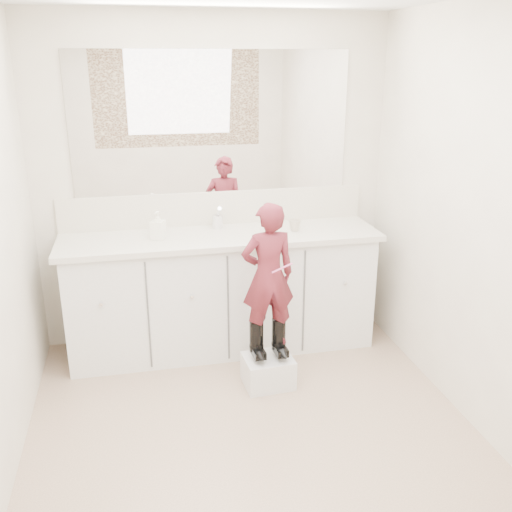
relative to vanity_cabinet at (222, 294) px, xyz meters
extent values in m
plane|color=#886E59|center=(0.00, -1.23, -0.42)|extent=(3.00, 3.00, 0.00)
plane|color=beige|center=(0.00, 0.27, 0.77)|extent=(2.60, 0.00, 2.60)
plane|color=beige|center=(0.00, -2.73, 0.77)|extent=(2.60, 0.00, 2.60)
plane|color=beige|center=(1.30, -1.23, 0.78)|extent=(0.00, 3.00, 3.00)
cube|color=silver|center=(0.00, 0.00, 0.00)|extent=(2.20, 0.55, 0.85)
cube|color=beige|center=(0.00, -0.01, 0.45)|extent=(2.28, 0.58, 0.04)
cube|color=beige|center=(0.00, 0.26, 0.59)|extent=(2.28, 0.03, 0.25)
cube|color=white|center=(0.00, 0.26, 1.22)|extent=(2.00, 0.02, 1.00)
cube|color=#472819|center=(0.00, -2.71, 1.22)|extent=(2.00, 0.01, 1.20)
cylinder|color=silver|center=(0.00, 0.15, 0.52)|extent=(0.08, 0.08, 0.10)
imported|color=#BFB199|center=(0.54, -0.04, 0.51)|extent=(0.09, 0.09, 0.08)
imported|color=white|center=(-0.44, -0.02, 0.56)|extent=(0.12, 0.12, 0.19)
cube|color=silver|center=(0.21, -0.62, -0.32)|extent=(0.33, 0.29, 0.20)
imported|color=#982E3C|center=(0.21, -0.60, 0.35)|extent=(0.36, 0.25, 0.95)
cylinder|color=pink|center=(0.28, -0.68, 0.43)|extent=(0.14, 0.02, 0.06)
camera|label=1|loc=(-0.59, -3.87, 1.66)|focal=40.00mm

